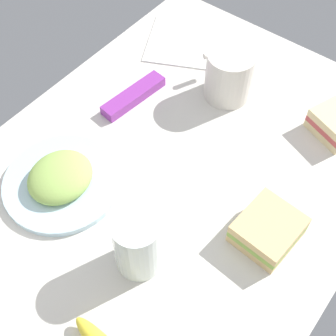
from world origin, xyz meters
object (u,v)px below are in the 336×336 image
object	(u,v)px
sandwich_side	(268,230)
snack_bar	(134,96)
paper_napkin	(184,42)
glass_of_milk	(138,245)
coffee_mug_black	(229,74)
plate_of_food	(61,180)

from	to	relation	value
sandwich_side	snack_bar	size ratio (longest dim) A/B	0.72
paper_napkin	glass_of_milk	bearing A→B (deg)	29.23
coffee_mug_black	glass_of_milk	xyz separation A→B (cm)	(37.94, 9.42, 0.11)
coffee_mug_black	paper_napkin	distance (cm)	18.13
plate_of_food	glass_of_milk	distance (cm)	19.91
sandwich_side	snack_bar	distance (cm)	37.32
sandwich_side	paper_napkin	bearing A→B (deg)	-127.66
glass_of_milk	paper_napkin	size ratio (longest dim) A/B	0.74
plate_of_food	coffee_mug_black	distance (cm)	36.93
snack_bar	paper_napkin	world-z (taller)	snack_bar
snack_bar	glass_of_milk	bearing A→B (deg)	48.79
plate_of_food	coffee_mug_black	bearing A→B (deg)	164.24
paper_napkin	snack_bar	bearing A→B (deg)	6.95
plate_of_food	glass_of_milk	bearing A→B (deg)	82.48
coffee_mug_black	sandwich_side	world-z (taller)	coffee_mug_black
plate_of_food	sandwich_side	xyz separation A→B (cm)	(-12.98, 32.51, 0.67)
sandwich_side	glass_of_milk	size ratio (longest dim) A/B	0.89
sandwich_side	snack_bar	xyz separation A→B (cm)	(-9.85, -35.98, -1.20)
plate_of_food	glass_of_milk	world-z (taller)	glass_of_milk
glass_of_milk	snack_bar	size ratio (longest dim) A/B	0.80
sandwich_side	paper_napkin	distance (cm)	48.54
coffee_mug_black	snack_bar	distance (cm)	18.85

